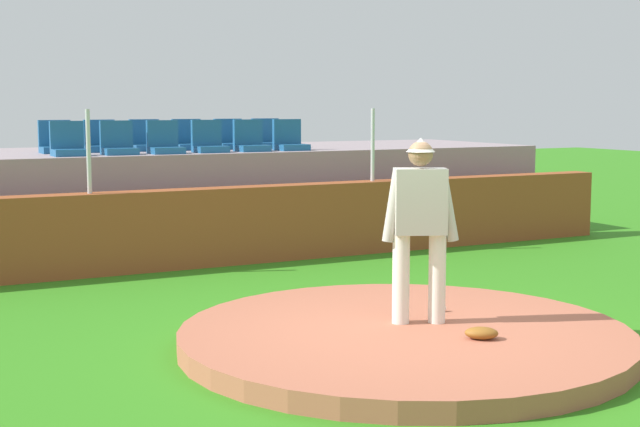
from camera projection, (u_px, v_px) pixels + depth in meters
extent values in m
plane|color=#307F19|center=(405.00, 347.00, 8.58)|extent=(60.00, 60.00, 0.00)
cylinder|color=#AE6046|center=(405.00, 338.00, 8.57)|extent=(4.26, 4.26, 0.18)
cylinder|color=silver|center=(401.00, 279.00, 8.71)|extent=(0.17, 0.17, 0.87)
cylinder|color=silver|center=(437.00, 278.00, 8.73)|extent=(0.17, 0.17, 0.87)
cube|color=#B7B2A8|center=(420.00, 201.00, 8.63)|extent=(0.55, 0.43, 0.63)
cylinder|color=#B7B2A8|center=(393.00, 205.00, 8.62)|extent=(0.24, 0.19, 0.71)
cylinder|color=#B7B2A8|center=(447.00, 205.00, 8.65)|extent=(0.26, 0.20, 0.71)
sphere|color=#8C6647|center=(421.00, 154.00, 8.58)|extent=(0.24, 0.24, 0.24)
cone|color=#B7B2A8|center=(421.00, 145.00, 8.57)|extent=(0.36, 0.36, 0.13)
sphere|color=white|center=(443.00, 308.00, 9.23)|extent=(0.07, 0.07, 0.07)
ellipsoid|color=brown|center=(481.00, 333.00, 8.15)|extent=(0.36, 0.33, 0.11)
cube|color=brown|center=(216.00, 227.00, 12.93)|extent=(13.75, 0.40, 1.10)
cylinder|color=silver|center=(89.00, 151.00, 12.00)|extent=(0.06, 0.06, 1.11)
cylinder|color=silver|center=(373.00, 145.00, 13.97)|extent=(0.06, 0.06, 1.11)
cube|color=gray|center=(164.00, 196.00, 15.06)|extent=(12.82, 3.40, 1.54)
cube|color=#1C5789|center=(70.00, 153.00, 13.06)|extent=(0.48, 0.44, 0.10)
cube|color=#1C5789|center=(67.00, 135.00, 13.19)|extent=(0.48, 0.08, 0.40)
cube|color=#1C5789|center=(120.00, 151.00, 13.40)|extent=(0.48, 0.44, 0.10)
cube|color=#1C5789|center=(116.00, 134.00, 13.53)|extent=(0.48, 0.08, 0.40)
cube|color=#1C5789|center=(166.00, 150.00, 13.68)|extent=(0.48, 0.44, 0.10)
cube|color=#1C5789|center=(162.00, 133.00, 13.80)|extent=(0.48, 0.08, 0.40)
cube|color=#1C5789|center=(211.00, 149.00, 14.03)|extent=(0.48, 0.44, 0.10)
cube|color=#1C5789|center=(206.00, 133.00, 14.16)|extent=(0.48, 0.08, 0.40)
cube|color=#1C5789|center=(252.00, 148.00, 14.35)|extent=(0.48, 0.44, 0.10)
cube|color=#1C5789|center=(248.00, 132.00, 14.48)|extent=(0.48, 0.08, 0.40)
cube|color=#1C5789|center=(292.00, 147.00, 14.67)|extent=(0.48, 0.44, 0.10)
cube|color=#1C5789|center=(287.00, 131.00, 14.80)|extent=(0.48, 0.08, 0.40)
cube|color=#1C5789|center=(57.00, 150.00, 13.83)|extent=(0.48, 0.44, 0.10)
cube|color=#1C5789|center=(54.00, 133.00, 13.96)|extent=(0.48, 0.08, 0.40)
cube|color=#1C5789|center=(102.00, 149.00, 14.18)|extent=(0.48, 0.44, 0.10)
cube|color=#1C5789|center=(99.00, 132.00, 14.31)|extent=(0.48, 0.08, 0.40)
cube|color=#1C5789|center=(147.00, 148.00, 14.52)|extent=(0.48, 0.44, 0.10)
cube|color=#1C5789|center=(144.00, 132.00, 14.64)|extent=(0.48, 0.08, 0.40)
cube|color=#1C5789|center=(190.00, 147.00, 14.81)|extent=(0.48, 0.44, 0.10)
cube|color=#1C5789|center=(186.00, 131.00, 14.94)|extent=(0.48, 0.08, 0.40)
cube|color=#1C5789|center=(232.00, 146.00, 15.11)|extent=(0.48, 0.44, 0.10)
cube|color=#1C5789|center=(228.00, 131.00, 15.24)|extent=(0.48, 0.08, 0.40)
cube|color=#1C5789|center=(269.00, 145.00, 15.44)|extent=(0.48, 0.44, 0.10)
cube|color=#1C5789|center=(265.00, 130.00, 15.57)|extent=(0.48, 0.08, 0.40)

